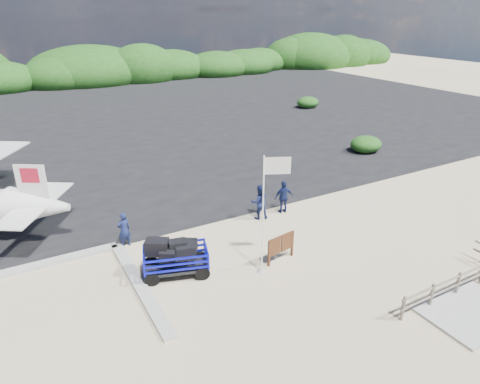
{
  "coord_description": "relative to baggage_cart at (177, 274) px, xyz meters",
  "views": [
    {
      "loc": [
        -7.95,
        -12.79,
        10.15
      ],
      "look_at": [
        1.3,
        3.65,
        2.07
      ],
      "focal_mm": 32.0,
      "sensor_mm": 36.0,
      "label": 1
    }
  ],
  "objects": [
    {
      "name": "ground",
      "position": [
        2.89,
        -1.56,
        0.0
      ],
      "size": [
        160.0,
        160.0,
        0.0
      ],
      "primitive_type": "plane",
      "color": "beige"
    },
    {
      "name": "asphalt_apron",
      "position": [
        2.89,
        28.44,
        0.0
      ],
      "size": [
        90.0,
        50.0,
        0.04
      ],
      "primitive_type": null,
      "color": "#B2B2B2",
      "rests_on": "ground"
    },
    {
      "name": "lagoon",
      "position": [
        -6.11,
        -0.06,
        0.0
      ],
      "size": [
        9.0,
        7.0,
        0.4
      ],
      "primitive_type": null,
      "color": "#B2B2B2",
      "rests_on": "ground"
    },
    {
      "name": "walkway_pad",
      "position": [
        8.39,
        -7.56,
        0.0
      ],
      "size": [
        3.5,
        2.5,
        0.1
      ],
      "primitive_type": null,
      "color": "#B2B2B2",
      "rests_on": "ground"
    },
    {
      "name": "vegetation_band",
      "position": [
        2.89,
        53.44,
        0.0
      ],
      "size": [
        124.0,
        8.0,
        4.4
      ],
      "primitive_type": null,
      "color": "#B2B2B2",
      "rests_on": "ground"
    },
    {
      "name": "fence",
      "position": [
        8.89,
        -6.56,
        0.0
      ],
      "size": [
        6.4,
        2.0,
        1.1
      ],
      "primitive_type": null,
      "color": "#B2B2B2",
      "rests_on": "ground"
    },
    {
      "name": "baggage_cart",
      "position": [
        0.0,
        0.0,
        0.0
      ],
      "size": [
        3.19,
        2.39,
        1.42
      ],
      "primitive_type": null,
      "rotation": [
        0.0,
        0.0,
        -0.3
      ],
      "color": "#0C10BD",
      "rests_on": "ground"
    },
    {
      "name": "flagpole",
      "position": [
        3.17,
        -1.58,
        0.0
      ],
      "size": [
        1.11,
        0.82,
        5.15
      ],
      "primitive_type": null,
      "rotation": [
        0.0,
        0.0,
        -0.43
      ],
      "color": "white",
      "rests_on": "ground"
    },
    {
      "name": "signboard",
      "position": [
        4.35,
        -1.25,
        0.0
      ],
      "size": [
        1.57,
        0.39,
        1.29
      ],
      "primitive_type": null,
      "rotation": [
        0.0,
        0.0,
        0.16
      ],
      "color": "#542F18",
      "rests_on": "ground"
    },
    {
      "name": "crew_a",
      "position": [
        -1.21,
        3.32,
        0.86
      ],
      "size": [
        0.7,
        0.54,
        1.72
      ],
      "primitive_type": "imported",
      "rotation": [
        0.0,
        0.0,
        3.36
      ],
      "color": "#131D4A",
      "rests_on": "ground"
    },
    {
      "name": "crew_b",
      "position": [
        5.72,
        2.74,
        0.94
      ],
      "size": [
        1.08,
        0.94,
        1.88
      ],
      "primitive_type": "imported",
      "rotation": [
        0.0,
        0.0,
        2.86
      ],
      "color": "#131D4A",
      "rests_on": "ground"
    },
    {
      "name": "crew_c",
      "position": [
        7.22,
        2.71,
        0.91
      ],
      "size": [
        1.11,
        0.59,
        1.81
      ],
      "primitive_type": "imported",
      "rotation": [
        0.0,
        0.0,
        3.0
      ],
      "color": "#131D4A",
      "rests_on": "ground"
    },
    {
      "name": "aircraft_large",
      "position": [
        14.85,
        24.53,
        0.0
      ],
      "size": [
        22.12,
        22.12,
        4.81
      ],
      "primitive_type": null,
      "rotation": [
        0.0,
        0.0,
        2.58
      ],
      "color": "#B2B2B2",
      "rests_on": "ground"
    }
  ]
}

